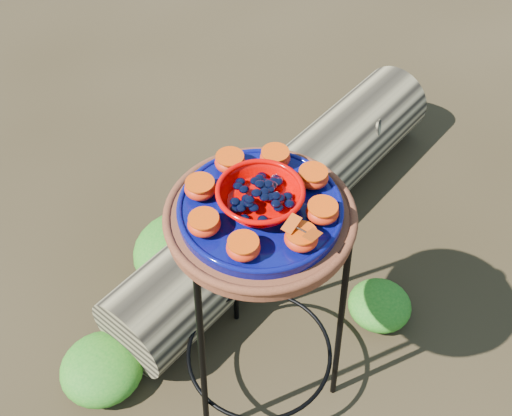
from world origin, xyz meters
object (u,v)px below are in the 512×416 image
object	(u,v)px
terracotta_saucer	(260,218)
red_bowl	(260,198)
plant_stand	(259,312)
driftwood_log	(284,199)
cobalt_plate	(260,209)

from	to	relation	value
terracotta_saucer	red_bowl	bearing A→B (deg)	0.00
plant_stand	terracotta_saucer	distance (m)	0.37
terracotta_saucer	red_bowl	size ratio (longest dim) A/B	2.33
terracotta_saucer	driftwood_log	size ratio (longest dim) A/B	0.28
cobalt_plate	driftwood_log	bearing A→B (deg)	62.93
terracotta_saucer	red_bowl	distance (m)	0.06
red_bowl	terracotta_saucer	bearing A→B (deg)	0.00
red_bowl	driftwood_log	bearing A→B (deg)	62.93
plant_stand	terracotta_saucer	bearing A→B (deg)	0.00
plant_stand	terracotta_saucer	xyz separation A→B (m)	(0.00, 0.00, 0.37)
plant_stand	terracotta_saucer	size ratio (longest dim) A/B	1.72
cobalt_plate	driftwood_log	world-z (taller)	cobalt_plate
red_bowl	driftwood_log	world-z (taller)	red_bowl
cobalt_plate	red_bowl	xyz separation A→B (m)	(0.00, 0.00, 0.04)
driftwood_log	red_bowl	bearing A→B (deg)	-117.07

